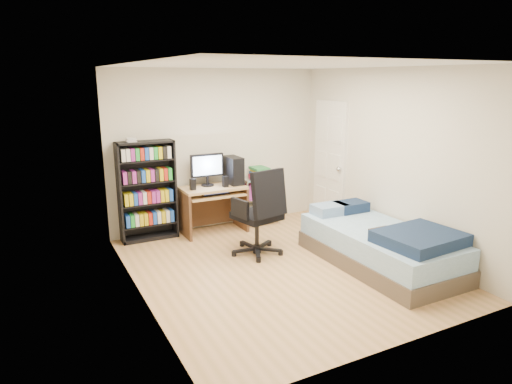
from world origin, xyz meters
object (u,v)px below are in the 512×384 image
media_shelf (147,190)px  computer_desk (218,190)px  office_chair (259,227)px  bed (381,245)px

media_shelf → computer_desk: 1.08m
office_chair → bed: office_chair is taller
media_shelf → office_chair: size_ratio=1.28×
computer_desk → office_chair: (0.11, -1.19, -0.28)m
media_shelf → bed: size_ratio=0.71×
office_chair → bed: 1.61m
office_chair → computer_desk: bearing=82.8°
computer_desk → office_chair: size_ratio=1.02×
office_chair → bed: bearing=-53.4°
computer_desk → bed: 2.63m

